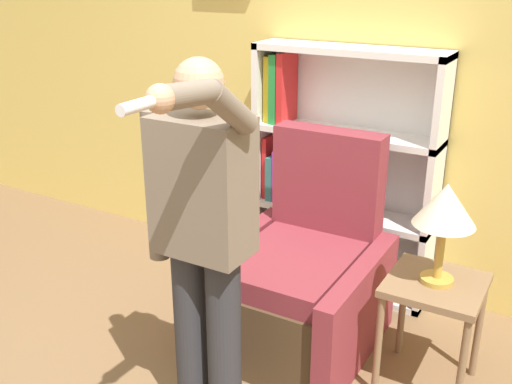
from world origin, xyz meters
TOP-DOWN VIEW (x-y plane):
  - wall_back at (-0.01, 2.03)m, footprint 8.00×0.11m
  - bookcase at (0.10, 1.87)m, footprint 1.17×0.28m
  - armchair at (0.25, 1.18)m, footprint 0.83×0.95m
  - person_standing at (0.18, 0.34)m, footprint 0.54×0.78m
  - side_table at (0.98, 1.13)m, footprint 0.45×0.45m
  - table_lamp at (0.98, 1.13)m, footprint 0.29×0.29m

SIDE VIEW (x-z plane):
  - armchair at x=0.25m, z-range -0.22..0.93m
  - side_table at x=0.98m, z-range 0.19..0.79m
  - bookcase at x=0.10m, z-range 0.00..1.56m
  - person_standing at x=0.18m, z-range 0.11..1.80m
  - table_lamp at x=0.98m, z-range 0.72..1.22m
  - wall_back at x=-0.01m, z-range 0.01..2.81m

